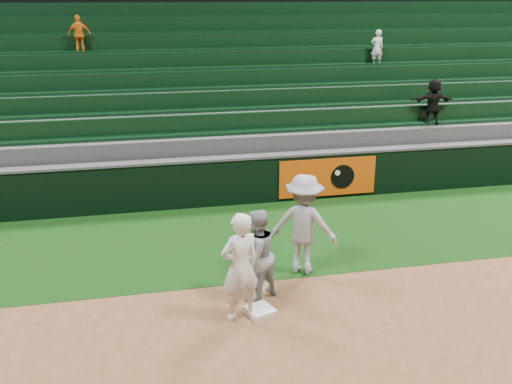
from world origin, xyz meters
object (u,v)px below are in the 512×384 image
Objects in this scene: baserunner at (256,255)px; first_baseman at (240,267)px; base_coach at (304,224)px; first_base at (260,311)px.

first_baseman is at bearing 24.89° from baserunner.
base_coach reaches higher than baserunner.
baserunner is (0.05, 0.53, 0.79)m from first_base.
first_baseman is 2.04m from base_coach.
first_base is 0.26× the size of baserunner.
base_coach reaches higher than first_baseman.
first_baseman is at bearing -171.45° from first_base.
first_baseman is 0.71m from baserunner.
first_base is 0.23× the size of first_baseman.
first_baseman reaches higher than first_base.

